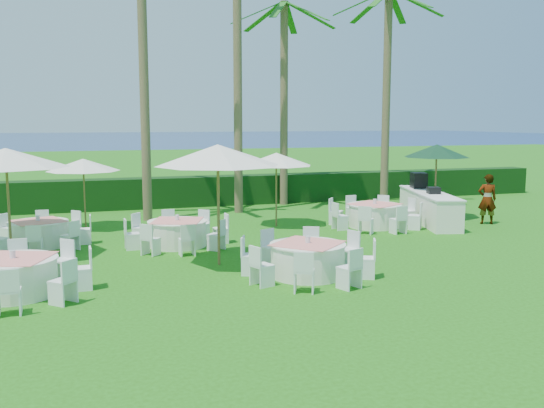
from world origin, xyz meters
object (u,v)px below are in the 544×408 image
Objects in this scene: buffet_table at (429,206)px; staff_person at (487,199)px; banquet_table_e at (178,233)px; umbrella_c at (83,165)px; banquet_table_d at (39,233)px; umbrella_b at (218,155)px; banquet_table_b at (308,259)px; umbrella_d at (276,159)px; umbrella_green at (437,151)px; banquet_table_f at (375,215)px; umbrella_a at (6,158)px; banquet_table_a at (14,276)px.

staff_person is (1.66, -0.95, 0.29)m from buffet_table.
umbrella_c reaches higher than banquet_table_e.
banquet_table_d is 0.62× the size of buffet_table.
banquet_table_d is 0.93× the size of umbrella_b.
banquet_table_b is at bearing -41.73° from banquet_table_d.
banquet_table_e is 9.00m from buffet_table.
umbrella_d is at bearing 57.49° from umbrella_b.
umbrella_b is 10.01m from umbrella_green.
buffet_table is (5.26, -0.81, -1.66)m from umbrella_d.
banquet_table_b is 1.04× the size of banquet_table_d.
umbrella_b reaches higher than banquet_table_f.
banquet_table_b is 7.93m from umbrella_a.
banquet_table_e is at bearing -17.45° from banquet_table_d.
banquet_table_f reaches higher than banquet_table_b.
banquet_table_d is at bearing -171.77° from umbrella_d.
umbrella_b is 1.25× the size of umbrella_d.
banquet_table_a is 0.99× the size of banquet_table_f.
banquet_table_f is at bearing 12.70° from staff_person.
banquet_table_d is 10.37m from banquet_table_f.
banquet_table_a is at bearing -92.09° from banquet_table_d.
umbrella_d is 5.58m from buffet_table.
banquet_table_a is 4.15m from umbrella_a.
umbrella_d is (-3.04, 1.11, 1.82)m from banquet_table_f.
umbrella_b reaches higher than banquet_table_b.
banquet_table_b is at bearing 51.43° from staff_person.
umbrella_green reaches higher than banquet_table_e.
banquet_table_e reaches higher than banquet_table_d.
banquet_table_d is at bearing 162.55° from banquet_table_e.
umbrella_c is at bearing 164.54° from banquet_table_f.
umbrella_d is at bearing 31.50° from banquet_table_e.
banquet_table_f is 1.80× the size of staff_person.
banquet_table_a is 1.78× the size of staff_person.
umbrella_d is (6.05, -1.40, 0.15)m from umbrella_c.
umbrella_a is at bearing 149.28° from banquet_table_b.
umbrella_green is 2.07m from buffet_table.
banquet_table_d is at bearing -176.19° from umbrella_green.
banquet_table_f is at bearing 7.23° from umbrella_a.
umbrella_a is (-0.57, -1.44, 2.19)m from banquet_table_d.
banquet_table_a reaches higher than banquet_table_b.
banquet_table_f is 3.72m from umbrella_d.
umbrella_b is at bearing -24.38° from umbrella_a.
buffet_table is at bearing 1.13° from banquet_table_d.
banquet_table_d is 13.42m from umbrella_green.
umbrella_a is 14.94m from staff_person.
staff_person is at bearing -9.43° from banquet_table_f.
umbrella_a is at bearing -176.27° from banquet_table_e.
umbrella_a is 1.80× the size of staff_person.
buffet_table is 2.71× the size of staff_person.
banquet_table_a is at bearing -101.13° from umbrella_c.
umbrella_b is at bearing -154.72° from buffet_table.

